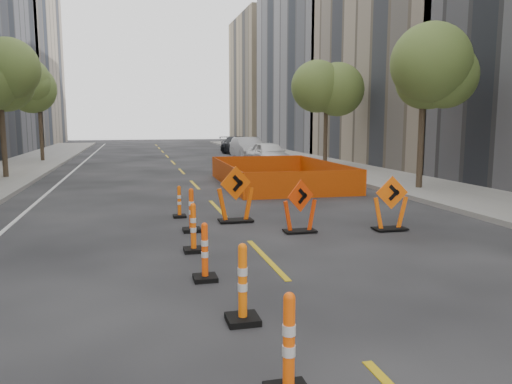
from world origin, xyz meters
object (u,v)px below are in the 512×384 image
object	(u,v)px
channelizer_7	(179,202)
parked_car_near	(269,154)
channelizer_5	(193,228)
parked_car_mid	(248,148)
chevron_sign_center	(300,206)
channelizer_4	(205,252)
channelizer_3	(243,283)
chevron_sign_left	(236,194)
channelizer_6	(191,210)
channelizer_2	(289,346)
chevron_sign_right	(391,203)
parked_car_far	(240,146)

from	to	relation	value
channelizer_7	parked_car_near	size ratio (longest dim) A/B	0.21
channelizer_5	parked_car_mid	distance (m)	25.21
chevron_sign_center	parked_car_near	xyz separation A→B (m)	(4.07, 17.83, 0.09)
channelizer_4	parked_car_mid	xyz separation A→B (m)	(6.77, 26.24, 0.28)
parked_car_near	channelizer_7	bearing A→B (deg)	-117.01
channelizer_3	channelizer_5	bearing A→B (deg)	93.13
channelizer_4	chevron_sign_left	size ratio (longest dim) A/B	0.66
channelizer_3	parked_car_near	bearing A→B (deg)	73.86
channelizer_6	channelizer_7	bearing A→B (deg)	93.71
channelizer_4	channelizer_6	bearing A→B (deg)	86.87
channelizer_4	chevron_sign_center	world-z (taller)	chevron_sign_center
channelizer_2	channelizer_3	world-z (taller)	channelizer_3
channelizer_6	chevron_sign_right	size ratio (longest dim) A/B	0.79
channelizer_5	chevron_sign_left	size ratio (longest dim) A/B	0.68
channelizer_3	chevron_sign_center	size ratio (longest dim) A/B	0.85
parked_car_mid	parked_car_far	xyz separation A→B (m)	(0.61, 5.54, -0.07)
channelizer_5	parked_car_near	bearing A→B (deg)	70.20
parked_car_mid	chevron_sign_right	bearing A→B (deg)	-94.61
channelizer_4	chevron_sign_center	xyz separation A→B (m)	(2.82, 3.18, 0.15)
channelizer_3	chevron_sign_right	world-z (taller)	chevron_sign_right
parked_car_near	parked_car_far	bearing A→B (deg)	84.60
channelizer_6	parked_car_far	world-z (taller)	parked_car_far
chevron_sign_right	parked_car_far	bearing A→B (deg)	90.90
channelizer_5	parked_car_far	size ratio (longest dim) A/B	0.21
channelizer_6	channelizer_3	bearing A→B (deg)	-89.69
chevron_sign_right	parked_car_near	bearing A→B (deg)	89.80
chevron_sign_left	channelizer_2	bearing A→B (deg)	-115.82
channelizer_3	parked_car_far	world-z (taller)	parked_car_far
parked_car_near	chevron_sign_right	bearing A→B (deg)	-98.37
channelizer_5	chevron_sign_right	bearing A→B (deg)	10.13
channelizer_5	channelizer_6	size ratio (longest dim) A/B	0.95
channelizer_2	channelizer_6	xyz separation A→B (m)	(-0.08, 7.82, -0.00)
channelizer_4	chevron_sign_left	distance (m)	5.06
chevron_sign_left	channelizer_3	bearing A→B (deg)	-118.47
channelizer_7	chevron_sign_right	world-z (taller)	chevron_sign_right
channelizer_2	chevron_sign_left	world-z (taller)	chevron_sign_left
channelizer_2	chevron_sign_center	distance (m)	7.52
chevron_sign_center	channelizer_6	bearing A→B (deg)	144.16
channelizer_2	channelizer_4	world-z (taller)	channelizer_2
channelizer_5	parked_car_mid	world-z (taller)	parked_car_mid
chevron_sign_right	parked_car_far	xyz separation A→B (m)	(2.25, 28.92, 0.03)
channelizer_4	channelizer_7	xyz separation A→B (m)	(0.09, 5.86, -0.05)
channelizer_4	channelizer_7	world-z (taller)	channelizer_4
channelizer_6	chevron_sign_left	xyz separation A→B (m)	(1.31, 0.91, 0.22)
channelizer_5	chevron_sign_right	xyz separation A→B (m)	(5.10, 0.91, 0.17)
chevron_sign_left	parked_car_far	bearing A→B (deg)	59.99
channelizer_7	channelizer_6	bearing A→B (deg)	-86.29
channelizer_4	parked_car_mid	size ratio (longest dim) A/B	0.21
channelizer_2	parked_car_far	bearing A→B (deg)	78.77
parked_car_near	channelizer_5	bearing A→B (deg)	-112.62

